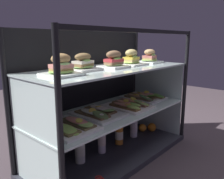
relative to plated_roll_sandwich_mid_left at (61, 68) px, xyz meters
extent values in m
cube|color=#493D42|center=(0.45, 0.04, -0.72)|extent=(6.00, 6.00, 0.02)
cube|color=#31323A|center=(0.45, 0.04, -0.69)|extent=(1.29, 0.54, 0.04)
cylinder|color=black|center=(-0.18, -0.22, -0.25)|extent=(0.03, 0.03, 0.92)
cylinder|color=black|center=(1.08, -0.22, -0.25)|extent=(0.03, 0.03, 0.92)
cylinder|color=black|center=(-0.18, 0.29, -0.25)|extent=(0.03, 0.03, 0.92)
cylinder|color=black|center=(1.08, 0.29, -0.25)|extent=(0.03, 0.03, 0.92)
cube|color=black|center=(0.45, -0.22, 0.20)|extent=(1.26, 0.02, 0.02)
cube|color=black|center=(0.45, 0.30, -0.23)|extent=(1.23, 0.01, 0.88)
cube|color=silver|center=(-0.16, 0.04, -0.52)|extent=(0.01, 0.48, 0.30)
cube|color=silver|center=(1.06, 0.04, -0.52)|extent=(0.01, 0.48, 0.30)
cube|color=silver|center=(0.45, 0.04, -0.36)|extent=(1.25, 0.49, 0.01)
cube|color=silver|center=(-0.16, 0.04, -0.20)|extent=(0.01, 0.48, 0.30)
cube|color=silver|center=(1.06, 0.04, -0.20)|extent=(0.01, 0.48, 0.30)
cube|color=silver|center=(0.45, 0.04, -0.05)|extent=(1.25, 0.49, 0.01)
cube|color=white|center=(0.00, 0.00, -0.04)|extent=(0.19, 0.19, 0.01)
ellipsoid|color=#8FC157|center=(0.00, 0.00, -0.02)|extent=(0.14, 0.12, 0.02)
cube|color=tan|center=(0.00, 0.00, -0.01)|extent=(0.11, 0.08, 0.02)
cube|color=tan|center=(0.00, 0.00, 0.01)|extent=(0.11, 0.08, 0.02)
ellipsoid|color=#83B364|center=(0.00, -0.03, 0.02)|extent=(0.07, 0.03, 0.02)
ellipsoid|color=#A27B48|center=(0.00, 0.00, 0.05)|extent=(0.12, 0.08, 0.06)
cube|color=white|center=(0.22, 0.08, -0.04)|extent=(0.18, 0.18, 0.01)
ellipsoid|color=#7EB056|center=(0.22, 0.08, -0.02)|extent=(0.14, 0.12, 0.02)
cube|color=olive|center=(0.22, 0.08, -0.01)|extent=(0.14, 0.09, 0.02)
cube|color=beige|center=(0.22, 0.08, 0.01)|extent=(0.14, 0.10, 0.02)
ellipsoid|color=#76A34C|center=(0.22, 0.04, 0.02)|extent=(0.08, 0.04, 0.02)
ellipsoid|color=brown|center=(0.22, 0.08, 0.04)|extent=(0.14, 0.10, 0.05)
cube|color=white|center=(0.45, 0.02, -0.04)|extent=(0.17, 0.17, 0.02)
ellipsoid|color=#9EC674|center=(0.45, 0.02, -0.02)|extent=(0.13, 0.11, 0.01)
cube|color=#956E4C|center=(0.45, 0.02, -0.01)|extent=(0.13, 0.07, 0.02)
cube|color=#C93A3E|center=(0.45, 0.02, 0.01)|extent=(0.13, 0.08, 0.02)
ellipsoid|color=#72AF46|center=(0.45, -0.01, 0.02)|extent=(0.07, 0.03, 0.01)
ellipsoid|color=brown|center=(0.45, 0.02, 0.05)|extent=(0.13, 0.08, 0.06)
cube|color=white|center=(0.68, 0.05, -0.04)|extent=(0.20, 0.20, 0.01)
ellipsoid|color=#A0D256|center=(0.68, 0.05, -0.02)|extent=(0.14, 0.12, 0.02)
cube|color=#D9C176|center=(0.68, 0.05, -0.01)|extent=(0.11, 0.09, 0.02)
cube|color=yellow|center=(0.68, 0.05, 0.01)|extent=(0.12, 0.09, 0.02)
ellipsoid|color=#779B49|center=(0.68, 0.01, 0.02)|extent=(0.07, 0.04, 0.02)
ellipsoid|color=tan|center=(0.68, 0.05, 0.05)|extent=(0.12, 0.09, 0.06)
cube|color=white|center=(0.91, 0.03, -0.04)|extent=(0.17, 0.17, 0.02)
ellipsoid|color=#85B354|center=(0.91, 0.03, -0.02)|extent=(0.15, 0.13, 0.02)
cube|color=tan|center=(0.91, 0.03, -0.01)|extent=(0.12, 0.10, 0.02)
cube|color=#D3766E|center=(0.91, 0.03, 0.01)|extent=(0.12, 0.10, 0.02)
ellipsoid|color=olive|center=(0.91, -0.01, 0.02)|extent=(0.07, 0.04, 0.02)
ellipsoid|color=tan|center=(0.91, 0.03, 0.04)|extent=(0.12, 0.10, 0.05)
cube|color=white|center=(0.02, 0.00, -0.34)|extent=(0.26, 0.33, 0.02)
cube|color=brown|center=(-0.03, -0.01, -0.33)|extent=(0.09, 0.26, 0.01)
ellipsoid|color=#A3D459|center=(-0.03, -0.09, -0.32)|extent=(0.10, 0.14, 0.05)
ellipsoid|color=#F5957C|center=(-0.03, -0.01, -0.32)|extent=(0.08, 0.21, 0.01)
cylinder|color=yellow|center=(-0.04, 0.01, -0.31)|extent=(0.07, 0.07, 0.02)
cube|color=brown|center=(0.08, -0.02, -0.33)|extent=(0.09, 0.24, 0.01)
ellipsoid|color=#98C360|center=(0.08, -0.09, -0.32)|extent=(0.11, 0.14, 0.02)
ellipsoid|color=#EC9181|center=(0.08, -0.02, -0.31)|extent=(0.08, 0.19, 0.02)
cylinder|color=#F5DF4A|center=(0.07, -0.05, -0.30)|extent=(0.05, 0.05, 0.02)
cube|color=white|center=(0.31, 0.04, -0.34)|extent=(0.26, 0.33, 0.02)
cube|color=brown|center=(0.25, 0.04, -0.33)|extent=(0.09, 0.26, 0.01)
ellipsoid|color=#628244|center=(0.25, -0.04, -0.32)|extent=(0.08, 0.13, 0.04)
ellipsoid|color=silver|center=(0.25, 0.04, -0.32)|extent=(0.08, 0.20, 0.02)
cylinder|color=#FBD54A|center=(0.25, 0.03, -0.30)|extent=(0.06, 0.06, 0.03)
cube|color=brown|center=(0.35, 0.06, -0.33)|extent=(0.09, 0.23, 0.01)
ellipsoid|color=#8FC865|center=(0.35, -0.01, -0.32)|extent=(0.10, 0.13, 0.04)
ellipsoid|color=white|center=(0.35, 0.06, -0.31)|extent=(0.08, 0.19, 0.02)
cylinder|color=#F3D14A|center=(0.34, 0.07, -0.30)|extent=(0.04, 0.04, 0.02)
cube|color=white|center=(0.59, 0.01, -0.34)|extent=(0.26, 0.33, 0.01)
cube|color=brown|center=(0.53, -0.01, -0.33)|extent=(0.06, 0.25, 0.01)
ellipsoid|color=#A0C658|center=(0.53, -0.09, -0.32)|extent=(0.06, 0.13, 0.02)
ellipsoid|color=#E1927D|center=(0.53, -0.01, -0.32)|extent=(0.05, 0.20, 0.02)
cylinder|color=yellow|center=(0.53, -0.04, -0.31)|extent=(0.06, 0.06, 0.02)
cube|color=brown|center=(0.59, 0.02, -0.33)|extent=(0.06, 0.24, 0.01)
ellipsoid|color=#94C252|center=(0.59, -0.05, -0.32)|extent=(0.06, 0.12, 0.02)
ellipsoid|color=#F49C79|center=(0.59, 0.02, -0.32)|extent=(0.05, 0.19, 0.01)
cylinder|color=#F7E246|center=(0.60, 0.02, -0.31)|extent=(0.05, 0.05, 0.02)
cube|color=brown|center=(0.66, 0.00, -0.33)|extent=(0.06, 0.26, 0.02)
ellipsoid|color=#93B95A|center=(0.66, -0.07, -0.32)|extent=(0.07, 0.14, 0.04)
ellipsoid|color=#F7A484|center=(0.66, 0.00, -0.31)|extent=(0.05, 0.21, 0.02)
cylinder|color=#FBE246|center=(0.66, 0.00, -0.30)|extent=(0.06, 0.06, 0.03)
cube|color=white|center=(0.88, 0.06, -0.34)|extent=(0.26, 0.33, 0.02)
cube|color=brown|center=(0.80, 0.06, -0.33)|extent=(0.06, 0.26, 0.01)
ellipsoid|color=#568348|center=(0.80, -0.02, -0.32)|extent=(0.07, 0.13, 0.05)
ellipsoid|color=#E2A87E|center=(0.80, 0.06, -0.31)|extent=(0.05, 0.20, 0.02)
cylinder|color=yellow|center=(0.80, 0.08, -0.30)|extent=(0.06, 0.06, 0.02)
cube|color=brown|center=(0.89, 0.08, -0.33)|extent=(0.06, 0.26, 0.01)
ellipsoid|color=#6DA339|center=(0.89, 0.00, -0.32)|extent=(0.06, 0.14, 0.05)
ellipsoid|color=#E19C7D|center=(0.89, 0.08, -0.32)|extent=(0.05, 0.21, 0.01)
cylinder|color=yellow|center=(0.90, 0.11, -0.31)|extent=(0.06, 0.06, 0.03)
cube|color=brown|center=(0.95, 0.04, -0.33)|extent=(0.06, 0.26, 0.01)
ellipsoid|color=#67AB44|center=(0.95, -0.04, -0.32)|extent=(0.08, 0.14, 0.03)
ellipsoid|color=pink|center=(0.95, 0.04, -0.32)|extent=(0.05, 0.21, 0.01)
cylinder|color=yellow|center=(0.95, 0.07, -0.31)|extent=(0.06, 0.06, 0.02)
cylinder|color=gold|center=(0.00, 0.09, -0.58)|extent=(0.06, 0.06, 0.18)
cylinder|color=#F2E1D1|center=(0.00, 0.09, -0.59)|extent=(0.06, 0.06, 0.05)
cylinder|color=gold|center=(0.00, 0.09, -0.47)|extent=(0.03, 0.03, 0.04)
cylinder|color=silver|center=(0.00, 0.09, -0.45)|extent=(0.04, 0.04, 0.02)
cylinder|color=white|center=(0.19, 0.10, -0.58)|extent=(0.07, 0.07, 0.18)
cylinder|color=white|center=(0.19, 0.10, -0.58)|extent=(0.07, 0.07, 0.07)
cylinder|color=white|center=(0.19, 0.10, -0.48)|extent=(0.03, 0.03, 0.03)
cylinder|color=#336AB5|center=(0.19, 0.10, -0.45)|extent=(0.04, 0.04, 0.01)
cylinder|color=white|center=(0.39, 0.08, -0.57)|extent=(0.06, 0.06, 0.19)
cylinder|color=silver|center=(0.39, 0.08, -0.57)|extent=(0.06, 0.06, 0.07)
cylinder|color=white|center=(0.39, 0.08, -0.46)|extent=(0.03, 0.03, 0.04)
cylinder|color=gold|center=(0.39, 0.08, -0.43)|extent=(0.03, 0.03, 0.01)
cylinder|color=orange|center=(0.58, 0.08, -0.57)|extent=(0.06, 0.06, 0.19)
cylinder|color=white|center=(0.58, 0.08, -0.59)|extent=(0.06, 0.06, 0.07)
cylinder|color=orange|center=(0.58, 0.08, -0.46)|extent=(0.03, 0.03, 0.05)
cylinder|color=black|center=(0.58, 0.08, -0.43)|extent=(0.04, 0.04, 0.01)
cylinder|color=white|center=(0.78, 0.08, -0.57)|extent=(0.06, 0.06, 0.20)
cylinder|color=silver|center=(0.78, 0.08, -0.58)|extent=(0.06, 0.06, 0.08)
cylinder|color=white|center=(0.78, 0.08, -0.45)|extent=(0.03, 0.03, 0.04)
cylinder|color=silver|center=(0.78, 0.08, -0.43)|extent=(0.03, 0.03, 0.01)
sphere|color=orange|center=(0.98, 0.02, -0.63)|extent=(0.08, 0.08, 0.08)
sphere|color=orange|center=(0.92, 0.08, -0.63)|extent=(0.07, 0.07, 0.07)
torus|color=red|center=(0.14, -0.13, -0.66)|extent=(0.04, 0.04, 0.01)
torus|color=red|center=(0.13, -0.15, -0.66)|extent=(0.06, 0.06, 0.01)
camera|label=1|loc=(-0.74, -1.02, 0.15)|focal=37.22mm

